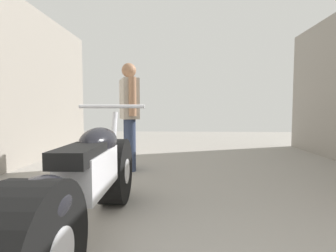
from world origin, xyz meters
name	(u,v)px	position (x,y,z in m)	size (l,w,h in m)	color
ground_plane	(193,187)	(0.00, 3.23, 0.00)	(15.53, 15.53, 0.00)	gray
motorcycle_maroon_cruiser	(88,187)	(-0.80, 1.91, 0.41)	(0.63, 2.13, 1.00)	black
mechanic_in_blue	(129,110)	(-0.95, 4.08, 0.94)	(0.38, 0.66, 1.66)	#2D3851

